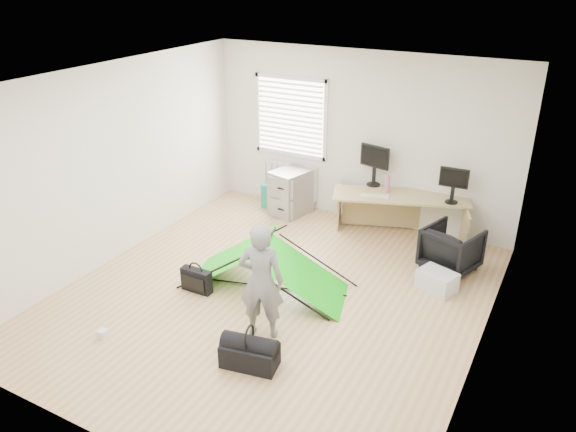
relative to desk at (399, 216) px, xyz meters
The scene contains 18 objects.
ground 2.55m from the desk, 109.56° to the right, with size 5.50×5.50×0.00m, color tan.
back_wall 1.37m from the desk, 156.46° to the left, with size 5.00×0.02×2.70m, color silver.
window 2.40m from the desk, behind, with size 1.20×0.06×1.20m, color silver.
radiator 2.07m from the desk, behind, with size 1.00×0.12×0.60m, color silver.
desk is the anchor object (origin of this frame).
filing_cabinet 1.86m from the desk, behind, with size 0.48×0.65×0.75m, color gray.
monitor_left 0.79m from the desk, 158.78° to the left, with size 0.50×0.11×0.47m, color black.
monitor_right 0.91m from the desk, ahead, with size 0.41×0.09×0.39m, color black.
keyboard 0.54m from the desk, 142.81° to the right, with size 0.41×0.14×0.02m, color beige.
thermos 0.53m from the desk, behind, with size 0.07×0.07×0.27m, color #AC6075.
office_chair 1.14m from the desk, 33.82° to the right, with size 0.66×0.68×0.62m, color black.
person 3.20m from the desk, 100.10° to the right, with size 0.50×0.33×1.38m, color gray.
kite 2.46m from the desk, 114.25° to the right, with size 2.09×0.91×0.65m, color #14CB13, non-canonical shape.
storage_crate 1.58m from the desk, 53.17° to the right, with size 0.46×0.32×0.26m, color silver.
tote_bag 2.23m from the desk, behind, with size 0.36×0.16×0.42m, color #1C836E.
laptop_bag 3.27m from the desk, 122.63° to the right, with size 0.42×0.12×0.31m, color black.
white_box 4.57m from the desk, 117.43° to the right, with size 0.10×0.10×0.10m, color silver.
duffel_bag 3.69m from the desk, 96.04° to the right, with size 0.59×0.30×0.26m, color black.
Camera 1 is at (3.05, -5.24, 3.87)m, focal length 35.00 mm.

